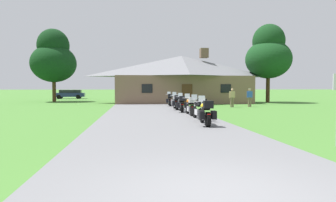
{
  "coord_description": "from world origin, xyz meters",
  "views": [
    {
      "loc": [
        -1.26,
        -4.24,
        1.73
      ],
      "look_at": [
        1.03,
        15.28,
        0.81
      ],
      "focal_mm": 30.48,
      "sensor_mm": 36.0,
      "label": 1
    }
  ],
  "objects": [
    {
      "name": "ground_plane",
      "position": [
        0.0,
        20.0,
        0.0
      ],
      "size": [
        500.0,
        500.0,
        0.0
      ],
      "primitive_type": "plane",
      "color": "#42752D"
    },
    {
      "name": "motorcycle_silver_fourth_in_row",
      "position": [
        1.94,
        15.1,
        0.61
      ],
      "size": [
        0.81,
        2.08,
        1.3
      ],
      "rotation": [
        0.0,
        0.0,
        -0.08
      ],
      "color": "black",
      "rests_on": "asphalt_driveway"
    },
    {
      "name": "bystander_tan_shirt_near_lodge",
      "position": [
        7.35,
        20.24,
        0.93
      ],
      "size": [
        0.55,
        0.23,
        1.67
      ],
      "rotation": [
        0.0,
        0.0,
        0.02
      ],
      "color": "#75664C",
      "rests_on": "ground"
    },
    {
      "name": "motorcycle_silver_fifth_in_row",
      "position": [
        1.9,
        17.35,
        0.61
      ],
      "size": [
        0.72,
        2.08,
        1.3
      ],
      "rotation": [
        0.0,
        0.0,
        -0.01
      ],
      "color": "black",
      "rests_on": "asphalt_driveway"
    },
    {
      "name": "stone_lodge",
      "position": [
        4.13,
        28.39,
        2.79
      ],
      "size": [
        15.65,
        7.54,
        6.31
      ],
      "color": "brown",
      "rests_on": "ground"
    },
    {
      "name": "parked_navy_suv_far_left",
      "position": [
        -11.39,
        42.0,
        0.78
      ],
      "size": [
        4.7,
        2.11,
        1.4
      ],
      "rotation": [
        0.0,
        0.0,
        1.63
      ],
      "color": "navy",
      "rests_on": "ground"
    },
    {
      "name": "tree_left_far",
      "position": [
        -11.19,
        32.51,
        5.38
      ],
      "size": [
        5.46,
        5.46,
        8.96
      ],
      "color": "#422D19",
      "rests_on": "ground"
    },
    {
      "name": "motorcycle_black_second_in_row",
      "position": [
        2.09,
        10.42,
        0.62
      ],
      "size": [
        0.66,
        2.08,
        1.3
      ],
      "rotation": [
        0.0,
        0.0,
        0.04
      ],
      "color": "black",
      "rests_on": "asphalt_driveway"
    },
    {
      "name": "motorcycle_orange_third_in_row",
      "position": [
        2.1,
        12.81,
        0.62
      ],
      "size": [
        0.66,
        2.08,
        1.3
      ],
      "rotation": [
        0.0,
        0.0,
        0.01
      ],
      "color": "black",
      "rests_on": "asphalt_driveway"
    },
    {
      "name": "bystander_blue_shirt_beside_signpost",
      "position": [
        9.08,
        20.47,
        0.95
      ],
      "size": [
        0.55,
        0.24,
        1.69
      ],
      "rotation": [
        0.0,
        0.0,
        0.07
      ],
      "color": "#75664C",
      "rests_on": "ground"
    },
    {
      "name": "motorcycle_green_farthest_in_row",
      "position": [
        1.95,
        21.81,
        0.61
      ],
      "size": [
        0.76,
        2.08,
        1.3
      ],
      "rotation": [
        0.0,
        0.0,
        -0.05
      ],
      "color": "black",
      "rests_on": "asphalt_driveway"
    },
    {
      "name": "motorcycle_yellow_nearest_to_camera",
      "position": [
        1.87,
        8.08,
        0.61
      ],
      "size": [
        0.78,
        2.08,
        1.3
      ],
      "rotation": [
        0.0,
        0.0,
        -0.06
      ],
      "color": "black",
      "rests_on": "asphalt_driveway"
    },
    {
      "name": "tree_right_of_lodge",
      "position": [
        14.27,
        27.6,
        5.66
      ],
      "size": [
        5.25,
        5.25,
        9.12
      ],
      "color": "#422D19",
      "rests_on": "ground"
    },
    {
      "name": "motorcycle_silver_sixth_in_row",
      "position": [
        2.14,
        19.62,
        0.61
      ],
      "size": [
        0.81,
        2.08,
        1.3
      ],
      "rotation": [
        0.0,
        0.0,
        -0.08
      ],
      "color": "black",
      "rests_on": "asphalt_driveway"
    },
    {
      "name": "asphalt_driveway",
      "position": [
        0.0,
        18.0,
        0.03
      ],
      "size": [
        6.4,
        80.0,
        0.06
      ],
      "primitive_type": "cube",
      "color": "slate",
      "rests_on": "ground"
    }
  ]
}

